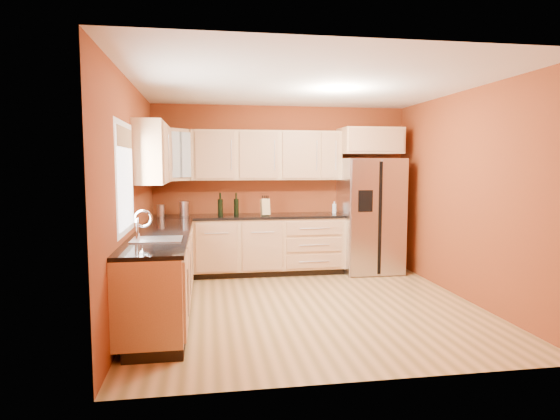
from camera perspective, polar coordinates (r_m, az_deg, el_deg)
name	(u,v)px	position (r m, az deg, el deg)	size (l,w,h in m)	color
floor	(308,305)	(5.73, 3.43, -11.54)	(4.00, 4.00, 0.00)	olive
ceiling	(309,84)	(5.55, 3.59, 15.05)	(4.00, 4.00, 0.00)	silver
wall_back	(281,189)	(7.45, 0.17, 2.60)	(4.00, 0.04, 2.60)	maroon
wall_front	(366,216)	(3.57, 10.48, -0.69)	(4.00, 0.04, 2.60)	maroon
wall_left	(132,199)	(5.42, -17.61, 1.24)	(0.04, 4.00, 2.60)	maroon
wall_right	(466,196)	(6.24, 21.75, 1.64)	(0.04, 4.00, 2.60)	maroon
base_cabinets_back	(249,246)	(7.18, -3.80, -4.42)	(2.90, 0.60, 0.88)	tan
base_cabinets_left	(162,275)	(5.51, -14.23, -7.65)	(0.60, 2.80, 0.88)	tan
countertop_back	(249,216)	(7.11, -3.81, -0.78)	(2.90, 0.62, 0.04)	black
countertop_left	(162,235)	(5.43, -14.24, -2.91)	(0.62, 2.80, 0.04)	black
upper_cabinets_back	(267,155)	(7.24, -1.59, 6.67)	(2.30, 0.33, 0.75)	tan
upper_cabinets_left	(153,153)	(6.11, -15.20, 6.69)	(0.33, 1.35, 0.75)	tan
corner_upper_cabinet	(172,155)	(7.03, -13.03, 6.57)	(0.62, 0.33, 0.75)	tan
over_fridge_cabinet	(370,141)	(7.50, 10.89, 8.26)	(0.92, 0.60, 0.40)	tan
refrigerator	(370,215)	(7.46, 10.92, -0.65)	(0.90, 0.75, 1.78)	silver
window	(125,178)	(4.91, -18.32, 3.72)	(0.03, 0.90, 1.00)	white
sink_faucet	(157,225)	(4.91, -14.81, -1.80)	(0.50, 0.42, 0.30)	silver
canister_left	(161,211)	(7.07, -14.35, -0.09)	(0.11, 0.11, 0.18)	silver
canister_right	(184,209)	(7.12, -11.61, 0.17)	(0.13, 0.13, 0.22)	silver
wine_bottle_a	(236,204)	(7.12, -5.36, 0.75)	(0.08, 0.08, 0.34)	black
wine_bottle_b	(220,204)	(7.02, -7.29, 0.69)	(0.08, 0.08, 0.35)	black
knife_block	(265,207)	(7.04, -1.81, 0.34)	(0.12, 0.11, 0.25)	tan
soap_dispenser	(334,207)	(7.39, 6.63, 0.32)	(0.06, 0.06, 0.19)	silver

